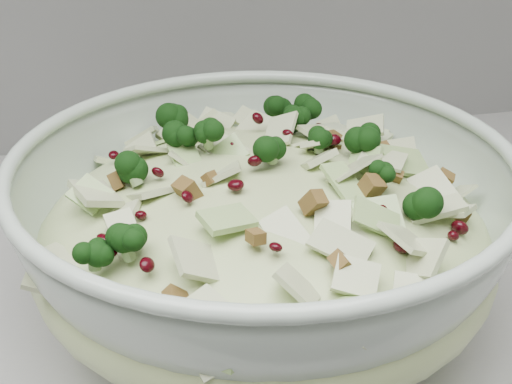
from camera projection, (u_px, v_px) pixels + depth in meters
mixing_bowl at (263, 237)px, 0.54m from camera, size 0.41×0.41×0.15m
salad at (263, 210)px, 0.53m from camera, size 0.40×0.40×0.15m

